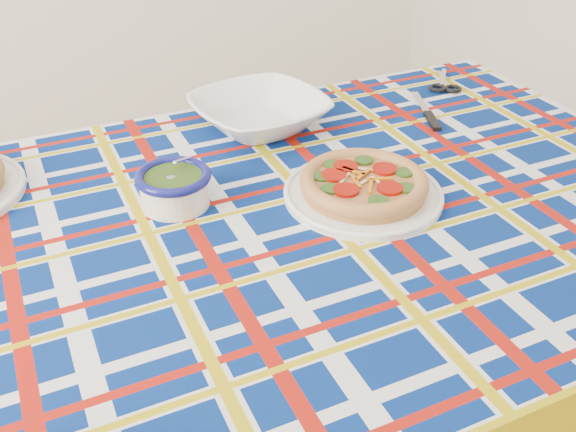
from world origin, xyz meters
name	(u,v)px	position (x,y,z in m)	size (l,w,h in m)	color
dining_table	(280,253)	(0.44, -0.18, 0.70)	(1.72, 1.15, 0.77)	brown
tablecloth	(280,242)	(0.44, -0.18, 0.72)	(1.68, 1.06, 0.11)	navy
main_focaccia_plate	(364,183)	(0.60, -0.17, 0.81)	(0.31, 0.31, 0.06)	#AB703D
pesto_bowl	(174,185)	(0.27, -0.07, 0.82)	(0.14, 0.14, 0.08)	#21380F
serving_bowl	(260,113)	(0.52, 0.18, 0.81)	(0.29, 0.29, 0.07)	white
table_knife	(421,103)	(0.93, 0.17, 0.78)	(0.24, 0.02, 0.01)	silver
kitchen_scissors	(443,78)	(1.06, 0.29, 0.78)	(0.18, 0.09, 0.02)	silver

